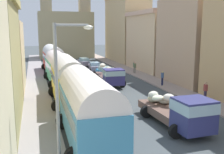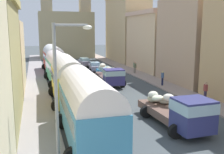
{
  "view_description": "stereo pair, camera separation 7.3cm",
  "coord_description": "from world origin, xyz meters",
  "px_view_note": "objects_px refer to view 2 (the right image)",
  "views": [
    {
      "loc": [
        -7.44,
        -7.98,
        6.55
      ],
      "look_at": [
        0.0,
        17.03,
        1.86
      ],
      "focal_mm": 42.49,
      "sensor_mm": 36.0,
      "label": 1
    },
    {
      "loc": [
        -7.37,
        -8.0,
        6.55
      ],
      "look_at": [
        0.0,
        17.03,
        1.86
      ],
      "focal_mm": 42.49,
      "sensor_mm": 36.0,
      "label": 2
    }
  ],
  "objects_px": {
    "parked_bus_0": "(87,105)",
    "streetlamp_near": "(61,84)",
    "car_4": "(73,67)",
    "pedestrian_2": "(134,66)",
    "car_0": "(105,72)",
    "car_2": "(85,62)",
    "car_5": "(65,62)",
    "pedestrian_3": "(162,78)",
    "parked_bus_2": "(59,66)",
    "pedestrian_4": "(205,91)",
    "car_1": "(95,67)",
    "pedestrian_0": "(135,67)",
    "parked_bus_1": "(68,78)",
    "cargo_truck_0": "(179,111)",
    "car_3": "(104,101)",
    "cargo_truck_1": "(111,76)",
    "parked_bus_3": "(53,57)"
  },
  "relations": [
    {
      "from": "car_5",
      "to": "pedestrian_4",
      "type": "xyz_separation_m",
      "value": [
        9.6,
        -27.76,
        0.28
      ]
    },
    {
      "from": "car_3",
      "to": "pedestrian_3",
      "type": "xyz_separation_m",
      "value": [
        8.83,
        6.77,
        0.3
      ]
    },
    {
      "from": "car_0",
      "to": "parked_bus_0",
      "type": "bearing_deg",
      "value": -107.86
    },
    {
      "from": "cargo_truck_0",
      "to": "pedestrian_0",
      "type": "bearing_deg",
      "value": 76.2
    },
    {
      "from": "parked_bus_2",
      "to": "parked_bus_3",
      "type": "distance_m",
      "value": 9.0
    },
    {
      "from": "car_0",
      "to": "car_2",
      "type": "distance_m",
      "value": 12.73
    },
    {
      "from": "parked_bus_2",
      "to": "cargo_truck_1",
      "type": "distance_m",
      "value": 6.52
    },
    {
      "from": "parked_bus_1",
      "to": "car_1",
      "type": "height_order",
      "value": "parked_bus_1"
    },
    {
      "from": "cargo_truck_0",
      "to": "parked_bus_1",
      "type": "bearing_deg",
      "value": 125.69
    },
    {
      "from": "parked_bus_2",
      "to": "car_4",
      "type": "relative_size",
      "value": 2.47
    },
    {
      "from": "cargo_truck_1",
      "to": "pedestrian_3",
      "type": "bearing_deg",
      "value": -22.34
    },
    {
      "from": "parked_bus_3",
      "to": "car_5",
      "type": "xyz_separation_m",
      "value": [
        2.49,
        6.47,
        -1.54
      ]
    },
    {
      "from": "car_5",
      "to": "cargo_truck_0",
      "type": "bearing_deg",
      "value": -83.57
    },
    {
      "from": "parked_bus_1",
      "to": "car_5",
      "type": "bearing_deg",
      "value": 84.18
    },
    {
      "from": "parked_bus_2",
      "to": "parked_bus_3",
      "type": "height_order",
      "value": "parked_bus_3"
    },
    {
      "from": "car_5",
      "to": "pedestrian_0",
      "type": "xyz_separation_m",
      "value": [
        9.02,
        -11.64,
        0.25
      ]
    },
    {
      "from": "parked_bus_3",
      "to": "pedestrian_0",
      "type": "xyz_separation_m",
      "value": [
        11.51,
        -5.17,
        -1.3
      ]
    },
    {
      "from": "parked_bus_1",
      "to": "pedestrian_0",
      "type": "bearing_deg",
      "value": 48.12
    },
    {
      "from": "pedestrian_2",
      "to": "car_4",
      "type": "bearing_deg",
      "value": 153.21
    },
    {
      "from": "parked_bus_2",
      "to": "car_5",
      "type": "bearing_deg",
      "value": 80.85
    },
    {
      "from": "streetlamp_near",
      "to": "car_4",
      "type": "bearing_deg",
      "value": 81.07
    },
    {
      "from": "parked_bus_1",
      "to": "car_1",
      "type": "xyz_separation_m",
      "value": [
        6.4,
        17.41,
        -1.57
      ]
    },
    {
      "from": "parked_bus_0",
      "to": "parked_bus_1",
      "type": "bearing_deg",
      "value": 90.0
    },
    {
      "from": "pedestrian_2",
      "to": "pedestrian_4",
      "type": "xyz_separation_m",
      "value": [
        0.55,
        -16.49,
        -0.05
      ]
    },
    {
      "from": "parked_bus_0",
      "to": "streetlamp_near",
      "type": "bearing_deg",
      "value": -124.12
    },
    {
      "from": "car_3",
      "to": "streetlamp_near",
      "type": "bearing_deg",
      "value": -116.4
    },
    {
      "from": "car_0",
      "to": "car_5",
      "type": "xyz_separation_m",
      "value": [
        -4.04,
        13.2,
        0.01
      ]
    },
    {
      "from": "parked_bus_2",
      "to": "pedestrian_0",
      "type": "xyz_separation_m",
      "value": [
        11.51,
        3.83,
        -1.14
      ]
    },
    {
      "from": "car_5",
      "to": "pedestrian_3",
      "type": "distance_m",
      "value": 22.5
    },
    {
      "from": "cargo_truck_0",
      "to": "pedestrian_2",
      "type": "distance_m",
      "value": 22.51
    },
    {
      "from": "car_0",
      "to": "pedestrian_0",
      "type": "height_order",
      "value": "pedestrian_0"
    },
    {
      "from": "parked_bus_2",
      "to": "pedestrian_4",
      "type": "height_order",
      "value": "parked_bus_2"
    },
    {
      "from": "car_4",
      "to": "pedestrian_2",
      "type": "xyz_separation_m",
      "value": [
        8.65,
        -4.36,
        0.29
      ]
    },
    {
      "from": "pedestrian_0",
      "to": "pedestrian_4",
      "type": "xyz_separation_m",
      "value": [
        0.59,
        -16.12,
        0.03
      ]
    },
    {
      "from": "car_0",
      "to": "car_2",
      "type": "relative_size",
      "value": 1.07
    },
    {
      "from": "parked_bus_0",
      "to": "car_5",
      "type": "bearing_deg",
      "value": 85.74
    },
    {
      "from": "car_4",
      "to": "streetlamp_near",
      "type": "height_order",
      "value": "streetlamp_near"
    },
    {
      "from": "parked_bus_1",
      "to": "car_0",
      "type": "bearing_deg",
      "value": 59.91
    },
    {
      "from": "cargo_truck_0",
      "to": "pedestrian_2",
      "type": "xyz_separation_m",
      "value": [
        5.31,
        21.88,
        -0.18
      ]
    },
    {
      "from": "car_1",
      "to": "pedestrian_0",
      "type": "xyz_separation_m",
      "value": [
        5.11,
        -4.57,
        0.28
      ]
    },
    {
      "from": "cargo_truck_0",
      "to": "car_1",
      "type": "xyz_separation_m",
      "value": [
        0.18,
        26.08,
        -0.55
      ]
    },
    {
      "from": "pedestrian_4",
      "to": "pedestrian_0",
      "type": "bearing_deg",
      "value": 92.08
    },
    {
      "from": "cargo_truck_1",
      "to": "streetlamp_near",
      "type": "xyz_separation_m",
      "value": [
        -7.43,
        -17.57,
        2.91
      ]
    },
    {
      "from": "parked_bus_2",
      "to": "car_1",
      "type": "xyz_separation_m",
      "value": [
        6.4,
        8.41,
        -1.42
      ]
    },
    {
      "from": "parked_bus_3",
      "to": "parked_bus_2",
      "type": "bearing_deg",
      "value": -90.0
    },
    {
      "from": "cargo_truck_1",
      "to": "pedestrian_0",
      "type": "bearing_deg",
      "value": 49.48
    },
    {
      "from": "parked_bus_1",
      "to": "car_0",
      "type": "relative_size",
      "value": 1.94
    },
    {
      "from": "pedestrian_2",
      "to": "car_0",
      "type": "bearing_deg",
      "value": -158.9
    },
    {
      "from": "parked_bus_0",
      "to": "pedestrian_0",
      "type": "distance_m",
      "value": 24.71
    },
    {
      "from": "car_0",
      "to": "car_2",
      "type": "height_order",
      "value": "car_0"
    }
  ]
}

